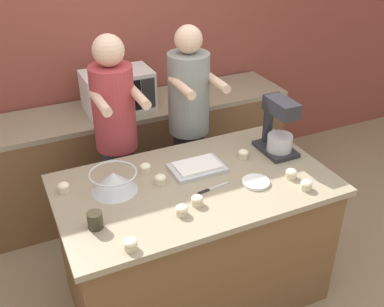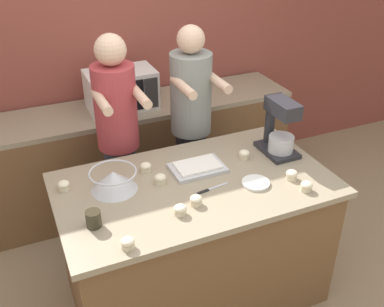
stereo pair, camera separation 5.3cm
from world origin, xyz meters
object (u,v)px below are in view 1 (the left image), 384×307
Objects in this scene: drinking_glass at (95,220)px; cupcake_8 at (306,185)px; mixing_bowl at (114,181)px; knife at (211,189)px; cupcake_3 at (64,187)px; small_plate at (256,182)px; person_right at (189,129)px; microwave_oven at (118,90)px; stand_mixer at (278,129)px; cupcake_4 at (145,168)px; cupcake_2 at (131,244)px; cupcake_1 at (197,200)px; baking_tray at (197,167)px; cupcake_0 at (160,179)px; person_left at (117,144)px; cupcake_7 at (182,210)px; cupcake_5 at (243,154)px; cupcake_6 at (291,174)px.

drinking_glass is 1.25m from cupcake_8.
mixing_bowl is 0.58m from knife.
small_plate is at bearing -20.66° from cupcake_3.
microwave_oven is (-0.38, 0.57, 0.18)m from person_right.
stand_mixer reaches higher than cupcake_4.
cupcake_2 is (-0.84, -1.13, 0.06)m from person_right.
knife is at bearing 26.25° from cupcake_2.
cupcake_1 is at bearing -156.63° from stand_mixer.
person_right reaches higher than knife.
cupcake_3 is 1.45m from cupcake_8.
drinking_glass is (-0.74, -0.30, 0.03)m from baking_tray.
stand_mixer is 0.88m from cupcake_0.
cupcake_8 is (0.81, -0.59, 0.00)m from cupcake_4.
drinking_glass is at bearing -113.35° from person_left.
small_plate is (0.81, -0.30, -0.06)m from mixing_bowl.
stand_mixer is 0.93m from cupcake_4.
cupcake_5 is at bearing 32.03° from cupcake_7.
drinking_glass is 0.43× the size of knife.
mixing_bowl is 4.05× the size of cupcake_3.
cupcake_0 is at bearing 159.61° from cupcake_6.
cupcake_4 is at bearing 172.04° from stand_mixer.
knife is (-0.28, 0.06, -0.01)m from small_plate.
person_left is at bearing 101.79° from cupcake_1.
cupcake_1 is at bearing -69.05° from cupcake_0.
stand_mixer is 1.40m from microwave_oven.
baking_tray is at bearing 54.17° from cupcake_7.
knife is at bearing -23.39° from cupcake_3.
cupcake_8 is at bearing -67.96° from microwave_oven.
cupcake_5 is at bearing 107.78° from cupcake_8.
mixing_bowl is 1.66× the size of small_plate.
microwave_oven is at bearing 113.74° from cupcake_5.
cupcake_0 is at bearing -82.59° from person_left.
cupcake_2 is 1.12m from cupcake_8.
cupcake_4 is at bearing 170.46° from cupcake_5.
cupcake_3 is 1.39m from cupcake_6.
cupcake_2 is 1.00× the size of cupcake_4.
small_plate is 0.78× the size of knife.
drinking_glass is at bearing -164.59° from cupcake_5.
microwave_oven reaches higher than cupcake_7.
small_plate is at bearing 143.20° from cupcake_8.
baking_tray is 3.60× the size of drinking_glass.
person_right is at bearing 53.36° from cupcake_2.
cupcake_6 is at bearing 10.16° from cupcake_2.
cupcake_6 is (0.80, -0.45, 0.00)m from cupcake_4.
cupcake_1 is at bearing 168.38° from cupcake_8.
stand_mixer reaches higher than cupcake_7.
person_left is at bearing 94.53° from cupcake_7.
cupcake_5 is at bearing 15.41° from drinking_glass.
knife is (0.14, -1.40, -0.15)m from microwave_oven.
cupcake_1 is 0.80m from cupcake_3.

